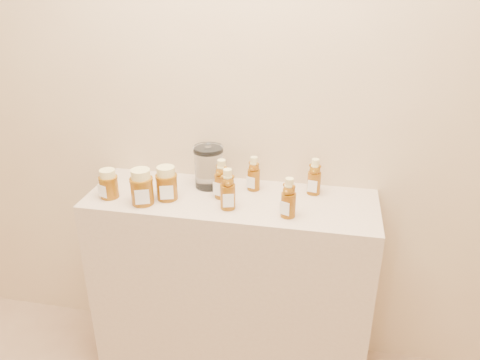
% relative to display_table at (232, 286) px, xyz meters
% --- Properties ---
extents(wall_back, '(3.50, 0.02, 2.70)m').
position_rel_display_table_xyz_m(wall_back, '(0.00, 0.20, 0.90)').
color(wall_back, tan).
rests_on(wall_back, ground).
extents(display_table, '(1.20, 0.40, 0.90)m').
position_rel_display_table_xyz_m(display_table, '(0.00, 0.00, 0.00)').
color(display_table, tan).
rests_on(display_table, ground).
extents(bear_bottle_back_left, '(0.08, 0.08, 0.19)m').
position_rel_display_table_xyz_m(bear_bottle_back_left, '(-0.04, 0.00, 0.54)').
color(bear_bottle_back_left, '#6A3808').
rests_on(bear_bottle_back_left, display_table).
extents(bear_bottle_back_mid, '(0.07, 0.07, 0.17)m').
position_rel_display_table_xyz_m(bear_bottle_back_mid, '(0.08, 0.10, 0.53)').
color(bear_bottle_back_mid, '#6A3808').
rests_on(bear_bottle_back_mid, display_table).
extents(bear_bottle_back_right, '(0.07, 0.07, 0.18)m').
position_rel_display_table_xyz_m(bear_bottle_back_right, '(0.33, 0.11, 0.54)').
color(bear_bottle_back_right, '#6A3808').
rests_on(bear_bottle_back_right, display_table).
extents(bear_bottle_front_left, '(0.08, 0.08, 0.19)m').
position_rel_display_table_xyz_m(bear_bottle_front_left, '(0.01, -0.09, 0.54)').
color(bear_bottle_front_left, '#6A3808').
rests_on(bear_bottle_front_left, display_table).
extents(bear_bottle_front_right, '(0.08, 0.08, 0.18)m').
position_rel_display_table_xyz_m(bear_bottle_front_right, '(0.25, -0.10, 0.54)').
color(bear_bottle_front_right, '#6A3808').
rests_on(bear_bottle_front_right, display_table).
extents(honey_jar_left, '(0.10, 0.10, 0.12)m').
position_rel_display_table_xyz_m(honey_jar_left, '(-0.49, -0.09, 0.51)').
color(honey_jar_left, '#6A3808').
rests_on(honey_jar_left, display_table).
extents(honey_jar_back, '(0.11, 0.11, 0.14)m').
position_rel_display_table_xyz_m(honey_jar_back, '(-0.26, -0.05, 0.52)').
color(honey_jar_back, '#6A3808').
rests_on(honey_jar_back, display_table).
extents(honey_jar_front, '(0.12, 0.12, 0.15)m').
position_rel_display_table_xyz_m(honey_jar_front, '(-0.34, -0.11, 0.52)').
color(honey_jar_front, '#6A3808').
rests_on(honey_jar_front, display_table).
extents(glass_canister, '(0.15, 0.15, 0.20)m').
position_rel_display_table_xyz_m(glass_canister, '(-0.12, 0.10, 0.55)').
color(glass_canister, white).
rests_on(glass_canister, display_table).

